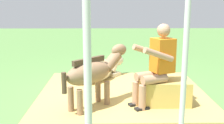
{
  "coord_description": "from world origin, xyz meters",
  "views": [
    {
      "loc": [
        0.09,
        4.67,
        1.63
      ],
      "look_at": [
        0.0,
        -0.25,
        0.55
      ],
      "focal_mm": 45.37,
      "sensor_mm": 36.0,
      "label": 1
    }
  ],
  "objects_px": {
    "pony_standing": "(93,72)",
    "tent_pole_mid": "(87,65)",
    "tent_pole_left": "(186,47)",
    "pony_lying": "(99,72)",
    "hay_bale": "(164,93)",
    "person_seated": "(156,63)"
  },
  "relations": [
    {
      "from": "hay_bale",
      "to": "tent_pole_mid",
      "type": "relative_size",
      "value": 0.33
    },
    {
      "from": "pony_lying",
      "to": "tent_pole_mid",
      "type": "xyz_separation_m",
      "value": [
        -0.03,
        3.58,
        0.97
      ]
    },
    {
      "from": "hay_bale",
      "to": "person_seated",
      "type": "relative_size",
      "value": 0.59
    },
    {
      "from": "person_seated",
      "to": "tent_pole_left",
      "type": "xyz_separation_m",
      "value": [
        -0.06,
        1.34,
        0.47
      ]
    },
    {
      "from": "tent_pole_left",
      "to": "tent_pole_mid",
      "type": "distance_m",
      "value": 1.26
    },
    {
      "from": "pony_standing",
      "to": "tent_pole_mid",
      "type": "xyz_separation_m",
      "value": [
        -0.07,
        2.13,
        0.6
      ]
    },
    {
      "from": "person_seated",
      "to": "pony_lying",
      "type": "bearing_deg",
      "value": -56.94
    },
    {
      "from": "tent_pole_left",
      "to": "person_seated",
      "type": "bearing_deg",
      "value": -87.61
    },
    {
      "from": "tent_pole_left",
      "to": "hay_bale",
      "type": "bearing_deg",
      "value": -93.89
    },
    {
      "from": "pony_standing",
      "to": "tent_pole_left",
      "type": "xyz_separation_m",
      "value": [
        -1.01,
        1.3,
        0.6
      ]
    },
    {
      "from": "pony_standing",
      "to": "pony_lying",
      "type": "distance_m",
      "value": 1.5
    },
    {
      "from": "hay_bale",
      "to": "tent_pole_left",
      "type": "bearing_deg",
      "value": 86.11
    },
    {
      "from": "pony_standing",
      "to": "tent_pole_left",
      "type": "height_order",
      "value": "tent_pole_left"
    },
    {
      "from": "tent_pole_mid",
      "to": "hay_bale",
      "type": "bearing_deg",
      "value": -115.25
    },
    {
      "from": "pony_standing",
      "to": "tent_pole_left",
      "type": "distance_m",
      "value": 1.76
    },
    {
      "from": "hay_bale",
      "to": "tent_pole_left",
      "type": "relative_size",
      "value": 0.33
    },
    {
      "from": "tent_pole_left",
      "to": "tent_pole_mid",
      "type": "relative_size",
      "value": 1.0
    },
    {
      "from": "pony_standing",
      "to": "tent_pole_mid",
      "type": "height_order",
      "value": "tent_pole_mid"
    },
    {
      "from": "pony_lying",
      "to": "tent_pole_mid",
      "type": "bearing_deg",
      "value": 90.42
    },
    {
      "from": "person_seated",
      "to": "pony_standing",
      "type": "xyz_separation_m",
      "value": [
        0.96,
        0.04,
        -0.13
      ]
    },
    {
      "from": "pony_standing",
      "to": "tent_pole_mid",
      "type": "bearing_deg",
      "value": 91.78
    },
    {
      "from": "hay_bale",
      "to": "pony_lying",
      "type": "distance_m",
      "value": 1.74
    }
  ]
}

